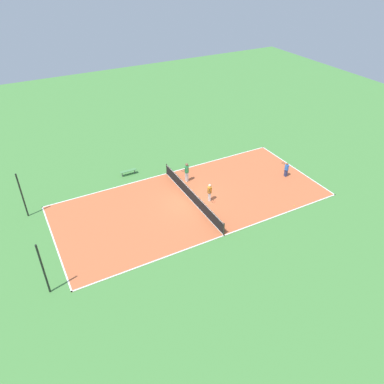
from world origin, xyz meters
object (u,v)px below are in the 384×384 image
(player_near_blue, at_px, (286,169))
(tennis_ball_near_net, at_px, (294,206))
(tennis_ball_midcourt, at_px, (208,187))
(fence_post_back_right, at_px, (22,196))
(fence_post_back_left, at_px, (43,269))
(tennis_net, at_px, (192,195))
(player_center_orange, at_px, (210,191))
(bench, at_px, (128,171))
(player_far_green, at_px, (187,171))

(player_near_blue, distance_m, tennis_ball_near_net, 4.73)
(player_near_blue, height_order, tennis_ball_midcourt, player_near_blue)
(tennis_ball_near_net, distance_m, tennis_ball_midcourt, 7.45)
(player_near_blue, bearing_deg, fence_post_back_right, 85.36)
(player_near_blue, distance_m, tennis_ball_midcourt, 7.40)
(fence_post_back_left, xyz_separation_m, fence_post_back_right, (8.69, 0.00, 0.00))
(player_near_blue, relative_size, tennis_ball_near_net, 20.08)
(tennis_net, distance_m, tennis_ball_near_net, 8.37)
(fence_post_back_right, bearing_deg, player_center_orange, -110.20)
(tennis_net, relative_size, bench, 6.54)
(tennis_ball_near_net, relative_size, fence_post_back_left, 0.02)
(player_center_orange, bearing_deg, tennis_net, -80.25)
(tennis_net, relative_size, player_center_orange, 6.17)
(player_center_orange, xyz_separation_m, player_near_blue, (0.05, -8.12, -0.15))
(player_center_orange, xyz_separation_m, fence_post_back_right, (5.00, 13.58, 0.99))
(tennis_net, xyz_separation_m, fence_post_back_right, (4.35, 12.29, 1.37))
(bench, bearing_deg, fence_post_back_left, 49.85)
(bench, xyz_separation_m, fence_post_back_left, (-10.80, 9.11, 1.54))
(tennis_net, distance_m, fence_post_back_right, 13.11)
(bench, bearing_deg, tennis_net, 116.20)
(player_center_orange, relative_size, player_far_green, 0.88)
(player_center_orange, relative_size, tennis_ball_midcourt, 23.48)
(bench, bearing_deg, player_center_orange, 122.12)
(tennis_ball_midcourt, bearing_deg, tennis_ball_near_net, -140.63)
(player_center_orange, bearing_deg, fence_post_back_left, -38.20)
(tennis_ball_near_net, bearing_deg, tennis_ball_midcourt, 39.37)
(tennis_ball_near_net, xyz_separation_m, fence_post_back_left, (0.25, 19.27, 1.87))
(tennis_ball_near_net, distance_m, fence_post_back_left, 19.36)
(player_center_orange, height_order, tennis_ball_near_net, player_center_orange)
(player_center_orange, bearing_deg, tennis_ball_near_net, 91.84)
(tennis_net, distance_m, player_near_blue, 9.43)
(player_near_blue, relative_size, tennis_ball_midcourt, 20.08)
(tennis_net, height_order, tennis_ball_midcourt, tennis_net)
(bench, xyz_separation_m, fence_post_back_right, (-2.11, 9.11, 1.54))
(player_far_green, height_order, tennis_ball_near_net, player_far_green)
(fence_post_back_left, bearing_deg, tennis_ball_midcourt, -69.26)
(tennis_net, height_order, tennis_ball_near_net, tennis_net)
(bench, relative_size, player_center_orange, 0.94)
(tennis_ball_near_net, height_order, tennis_ball_midcourt, same)
(player_far_green, bearing_deg, player_near_blue, 125.20)
(player_center_orange, xyz_separation_m, tennis_ball_near_net, (-3.95, -5.69, -0.88))
(player_far_green, bearing_deg, tennis_ball_midcourt, 92.64)
(player_near_blue, height_order, fence_post_back_left, fence_post_back_left)
(player_near_blue, xyz_separation_m, fence_post_back_right, (4.95, 21.70, 1.14))
(tennis_net, distance_m, player_far_green, 3.14)
(fence_post_back_left, bearing_deg, fence_post_back_right, 0.00)
(player_center_orange, bearing_deg, fence_post_back_right, -73.63)
(fence_post_back_left, bearing_deg, player_near_blue, -80.21)
(player_far_green, height_order, tennis_ball_midcourt, player_far_green)
(tennis_ball_midcourt, xyz_separation_m, fence_post_back_left, (-5.51, 14.54, 1.87))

